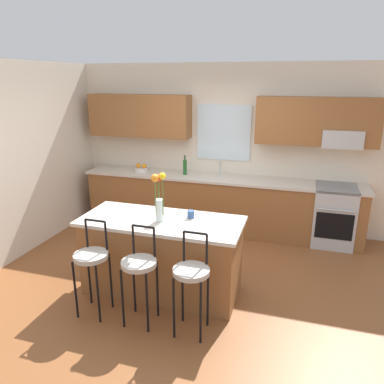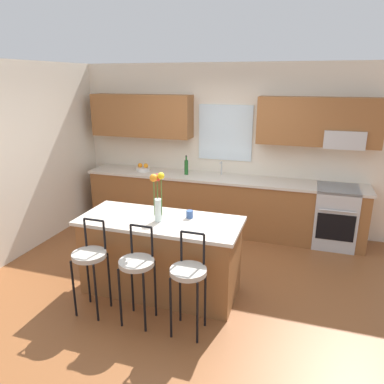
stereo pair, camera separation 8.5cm
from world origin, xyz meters
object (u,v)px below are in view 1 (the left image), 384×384
at_px(bar_stool_middle, 139,267).
at_px(bottle_olive_oil, 185,167).
at_px(bar_stool_near, 92,260).
at_px(kitchen_island, 162,256).
at_px(bar_stool_far, 191,275).
at_px(oven_range, 333,216).
at_px(fruit_bowl_oranges, 141,169).
at_px(flower_vase, 159,196).
at_px(mug_ceramic, 191,214).

relative_size(bar_stool_middle, bottle_olive_oil, 3.24).
relative_size(bar_stool_near, bar_stool_middle, 1.00).
height_order(kitchen_island, bar_stool_near, bar_stool_near).
bearing_deg(bar_stool_far, bottle_olive_oil, 109.17).
xyz_separation_m(kitchen_island, bar_stool_near, (-0.55, -0.61, 0.17)).
relative_size(oven_range, bar_stool_far, 0.88).
relative_size(bar_stool_near, fruit_bowl_oranges, 4.34).
relative_size(kitchen_island, fruit_bowl_oranges, 7.77).
relative_size(oven_range, fruit_bowl_oranges, 3.83).
relative_size(bar_stool_middle, bar_stool_far, 1.00).
bearing_deg(flower_vase, bar_stool_middle, -90.44).
bearing_deg(bar_stool_middle, fruit_bowl_oranges, 113.74).
distance_m(bar_stool_near, fruit_bowl_oranges, 2.71).
height_order(bar_stool_near, bar_stool_middle, same).
height_order(bar_stool_middle, bar_stool_far, same).
relative_size(bar_stool_far, mug_ceramic, 11.58).
relative_size(oven_range, kitchen_island, 0.49).
bearing_deg(kitchen_island, bottle_olive_oil, 100.21).
height_order(mug_ceramic, bottle_olive_oil, bottle_olive_oil).
xyz_separation_m(oven_range, bottle_olive_oil, (-2.38, 0.02, 0.59)).
height_order(bar_stool_near, bottle_olive_oil, bottle_olive_oil).
height_order(oven_range, flower_vase, flower_vase).
xyz_separation_m(oven_range, fruit_bowl_oranges, (-3.17, 0.02, 0.51)).
bearing_deg(bar_stool_near, bottle_olive_oil, 85.91).
distance_m(fruit_bowl_oranges, bottle_olive_oil, 0.80).
relative_size(oven_range, flower_vase, 1.61).
distance_m(oven_range, kitchen_island, 2.83).
bearing_deg(bar_stool_middle, kitchen_island, 90.00).
xyz_separation_m(oven_range, flower_vase, (-2.01, -2.04, 0.76)).
height_order(mug_ceramic, fruit_bowl_oranges, fruit_bowl_oranges).
xyz_separation_m(bar_stool_near, fruit_bowl_oranges, (-0.60, 2.62, 0.33)).
xyz_separation_m(kitchen_island, mug_ceramic, (0.31, 0.15, 0.50)).
distance_m(oven_range, flower_vase, 2.97).
bearing_deg(bar_stool_middle, bottle_olive_oil, 97.86).
bearing_deg(kitchen_island, mug_ceramic, 25.22).
bearing_deg(bar_stool_middle, bar_stool_near, 180.00).
distance_m(kitchen_island, bar_stool_far, 0.84).
distance_m(bar_stool_near, bar_stool_far, 1.10).
relative_size(fruit_bowl_oranges, bottle_olive_oil, 0.75).
relative_size(bar_stool_near, mug_ceramic, 11.58).
bearing_deg(oven_range, kitchen_island, -135.44).
xyz_separation_m(kitchen_island, flower_vase, (0.00, -0.05, 0.76)).
relative_size(oven_range, bar_stool_near, 0.88).
distance_m(bar_stool_middle, fruit_bowl_oranges, 2.89).
bearing_deg(bar_stool_far, flower_vase, 134.38).
distance_m(flower_vase, bottle_olive_oil, 2.11).
bearing_deg(oven_range, flower_vase, -134.60).
bearing_deg(flower_vase, mug_ceramic, 33.29).
distance_m(oven_range, fruit_bowl_oranges, 3.21).
distance_m(kitchen_island, flower_vase, 0.76).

